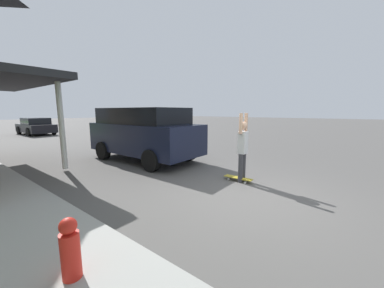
{
  "coord_description": "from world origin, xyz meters",
  "views": [
    {
      "loc": [
        -4.38,
        -1.81,
        1.9
      ],
      "look_at": [
        0.75,
        2.15,
        0.9
      ],
      "focal_mm": 20.0,
      "sensor_mm": 36.0,
      "label": 1
    }
  ],
  "objects_px": {
    "suv_parked": "(144,132)",
    "fire_hydrant": "(70,249)",
    "car_down_street": "(36,126)",
    "skateboard": "(238,178)",
    "skateboarder": "(243,147)"
  },
  "relations": [
    {
      "from": "suv_parked",
      "to": "fire_hydrant",
      "type": "bearing_deg",
      "value": -137.19
    },
    {
      "from": "car_down_street",
      "to": "skateboard",
      "type": "distance_m",
      "value": 18.35
    },
    {
      "from": "skateboarder",
      "to": "skateboard",
      "type": "xyz_separation_m",
      "value": [
        -0.02,
        0.09,
        -0.87
      ]
    },
    {
      "from": "car_down_street",
      "to": "skateboarder",
      "type": "relative_size",
      "value": 2.2
    },
    {
      "from": "skateboarder",
      "to": "skateboard",
      "type": "relative_size",
      "value": 2.35
    },
    {
      "from": "car_down_street",
      "to": "skateboarder",
      "type": "xyz_separation_m",
      "value": [
        -0.75,
        -18.41,
        0.29
      ]
    },
    {
      "from": "suv_parked",
      "to": "skateboarder",
      "type": "xyz_separation_m",
      "value": [
        -0.1,
        -4.13,
        -0.14
      ]
    },
    {
      "from": "car_down_street",
      "to": "fire_hydrant",
      "type": "xyz_separation_m",
      "value": [
        -5.17,
        -18.46,
        -0.23
      ]
    },
    {
      "from": "car_down_street",
      "to": "fire_hydrant",
      "type": "relative_size",
      "value": 5.86
    },
    {
      "from": "skateboard",
      "to": "fire_hydrant",
      "type": "distance_m",
      "value": 4.41
    },
    {
      "from": "suv_parked",
      "to": "car_down_street",
      "type": "distance_m",
      "value": 14.3
    },
    {
      "from": "fire_hydrant",
      "to": "suv_parked",
      "type": "bearing_deg",
      "value": 42.81
    },
    {
      "from": "car_down_street",
      "to": "fire_hydrant",
      "type": "bearing_deg",
      "value": -105.64
    },
    {
      "from": "suv_parked",
      "to": "skateboard",
      "type": "distance_m",
      "value": 4.17
    },
    {
      "from": "skateboarder",
      "to": "fire_hydrant",
      "type": "relative_size",
      "value": 2.67
    }
  ]
}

